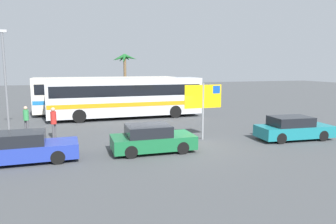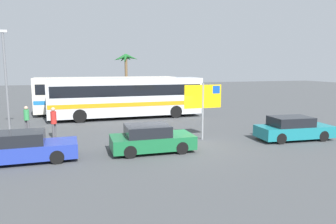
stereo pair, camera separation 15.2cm
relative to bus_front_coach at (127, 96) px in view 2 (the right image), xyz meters
name	(u,v)px [view 2 (the right image)]	position (x,y,z in m)	size (l,w,h in m)	color
ground	(177,147)	(0.90, -9.81, -1.78)	(120.00, 120.00, 0.00)	#424447
bus_front_coach	(127,96)	(0.00, 0.00, 0.00)	(12.00, 2.55, 3.17)	silver
bus_rear_coach	(107,93)	(-1.24, 3.16, 0.00)	(12.00, 2.55, 3.17)	silver
ferry_sign	(204,99)	(2.82, -8.71, 0.54)	(2.20, 0.11, 3.20)	gray
car_teal	(293,129)	(7.64, -10.28, -1.15)	(4.34, 1.95, 1.32)	#19757F
car_blue	(21,148)	(-6.43, -10.28, -1.15)	(4.59, 1.76, 1.32)	#23389E
car_green	(151,139)	(-0.63, -10.31, -1.15)	(4.00, 1.93, 1.32)	#196638
pedestrian_crossing_lot	(27,117)	(-6.95, -3.93, -0.79)	(0.32, 0.32, 1.69)	#4C4C51
pedestrian_by_bus	(54,120)	(-5.27, -6.11, -0.70)	(0.32, 0.32, 1.83)	#4C4C51
lamp_post_left_side	(6,78)	(-7.98, -3.74, 1.66)	(0.56, 0.20, 6.25)	slate
palm_tree_seaside	(126,63)	(1.79, 10.95, 2.73)	(2.90, 2.74, 5.51)	brown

